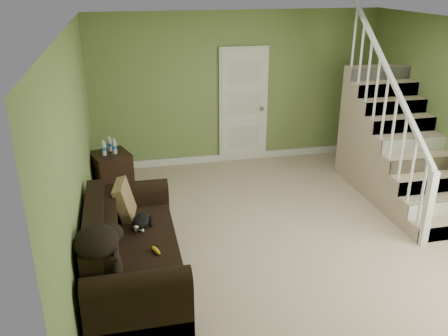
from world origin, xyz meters
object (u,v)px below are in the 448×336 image
side_table (112,172)px  cat (142,222)px  sofa (130,254)px  banana (156,250)px

side_table → cat: 2.18m
sofa → side_table: sofa is taller
cat → sofa: bearing=-99.9°
side_table → banana: bearing=-80.4°
sofa → banana: 0.40m
cat → banana: cat is taller
side_table → banana: side_table is taller
side_table → banana: size_ratio=4.90×
sofa → side_table: size_ratio=2.59×
cat → banana: size_ratio=2.64×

